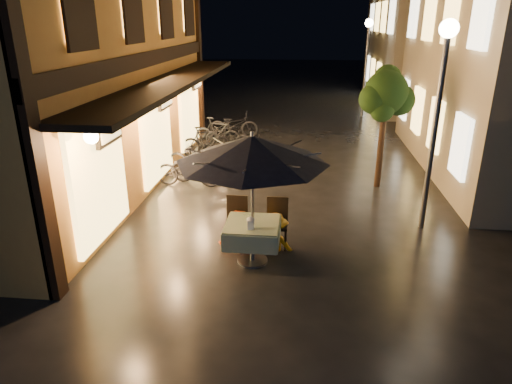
# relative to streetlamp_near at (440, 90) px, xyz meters

# --- Properties ---
(ground) EXTENTS (90.00, 90.00, 0.00)m
(ground) POSITION_rel_streetlamp_near_xyz_m (-3.00, -2.00, -2.92)
(ground) COLOR black
(ground) RESTS_ON ground
(west_building) EXTENTS (5.90, 11.40, 7.40)m
(west_building) POSITION_rel_streetlamp_near_xyz_m (-8.72, 2.00, 0.79)
(west_building) COLOR #D48B41
(west_building) RESTS_ON ground
(east_building_far) EXTENTS (7.30, 10.30, 7.30)m
(east_building_far) POSITION_rel_streetlamp_near_xyz_m (4.49, 16.00, 0.74)
(east_building_far) COLOR #A1957F
(east_building_far) RESTS_ON ground
(street_tree) EXTENTS (1.43, 1.20, 3.15)m
(street_tree) POSITION_rel_streetlamp_near_xyz_m (-0.59, 2.51, -0.50)
(street_tree) COLOR black
(street_tree) RESTS_ON ground
(streetlamp_near) EXTENTS (0.36, 0.36, 4.23)m
(streetlamp_near) POSITION_rel_streetlamp_near_xyz_m (0.00, 0.00, 0.00)
(streetlamp_near) COLOR #59595E
(streetlamp_near) RESTS_ON ground
(streetlamp_far) EXTENTS (0.36, 0.36, 4.23)m
(streetlamp_far) POSITION_rel_streetlamp_near_xyz_m (0.00, 12.00, 0.00)
(streetlamp_far) COLOR #59595E
(streetlamp_far) RESTS_ON ground
(cafe_table) EXTENTS (0.99, 0.99, 0.78)m
(cafe_table) POSITION_rel_streetlamp_near_xyz_m (-3.47, -1.90, -2.33)
(cafe_table) COLOR #59595E
(cafe_table) RESTS_ON ground
(patio_umbrella) EXTENTS (2.67, 2.67, 2.46)m
(patio_umbrella) POSITION_rel_streetlamp_near_xyz_m (-3.47, -1.90, -0.77)
(patio_umbrella) COLOR #59595E
(patio_umbrella) RESTS_ON ground
(cafe_chair_left) EXTENTS (0.42, 0.42, 0.97)m
(cafe_chair_left) POSITION_rel_streetlamp_near_xyz_m (-3.87, -1.16, -2.38)
(cafe_chair_left) COLOR black
(cafe_chair_left) RESTS_ON ground
(cafe_chair_right) EXTENTS (0.42, 0.42, 0.97)m
(cafe_chair_right) POSITION_rel_streetlamp_near_xyz_m (-3.07, -1.16, -2.38)
(cafe_chair_right) COLOR black
(cafe_chair_right) RESTS_ON ground
(table_lantern) EXTENTS (0.16, 0.16, 0.25)m
(table_lantern) POSITION_rel_streetlamp_near_xyz_m (-3.47, -2.15, -2.00)
(table_lantern) COLOR white
(table_lantern) RESTS_ON cafe_table
(person_orange) EXTENTS (0.84, 0.72, 1.51)m
(person_orange) POSITION_rel_streetlamp_near_xyz_m (-3.84, -1.35, -2.16)
(person_orange) COLOR #D03100
(person_orange) RESTS_ON ground
(person_yellow) EXTENTS (0.95, 0.59, 1.42)m
(person_yellow) POSITION_rel_streetlamp_near_xyz_m (-3.10, -1.33, -2.21)
(person_yellow) COLOR orange
(person_yellow) RESTS_ON ground
(bicycle_0) EXTENTS (1.79, 0.67, 0.93)m
(bicycle_0) POSITION_rel_streetlamp_near_xyz_m (-5.63, 1.98, -2.45)
(bicycle_0) COLOR black
(bicycle_0) RESTS_ON ground
(bicycle_1) EXTENTS (1.69, 0.58, 1.00)m
(bicycle_1) POSITION_rel_streetlamp_near_xyz_m (-5.37, 2.24, -2.42)
(bicycle_1) COLOR black
(bicycle_1) RESTS_ON ground
(bicycle_2) EXTENTS (1.99, 1.04, 0.99)m
(bicycle_2) POSITION_rel_streetlamp_near_xyz_m (-5.58, 2.85, -2.42)
(bicycle_2) COLOR black
(bicycle_2) RESTS_ON ground
(bicycle_3) EXTENTS (1.70, 0.97, 0.98)m
(bicycle_3) POSITION_rel_streetlamp_near_xyz_m (-5.77, 4.86, -2.43)
(bicycle_3) COLOR black
(bicycle_3) RESTS_ON ground
(bicycle_4) EXTENTS (1.79, 1.00, 0.89)m
(bicycle_4) POSITION_rel_streetlamp_near_xyz_m (-5.19, 5.72, -2.47)
(bicycle_4) COLOR black
(bicycle_4) RESTS_ON ground
(bicycle_5) EXTENTS (1.84, 0.99, 1.07)m
(bicycle_5) POSITION_rel_streetlamp_near_xyz_m (-5.56, 5.84, -2.38)
(bicycle_5) COLOR black
(bicycle_5) RESTS_ON ground
(bicycle_6) EXTENTS (1.85, 0.73, 0.96)m
(bicycle_6) POSITION_rel_streetlamp_near_xyz_m (-5.27, 7.50, -2.44)
(bicycle_6) COLOR black
(bicycle_6) RESTS_ON ground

